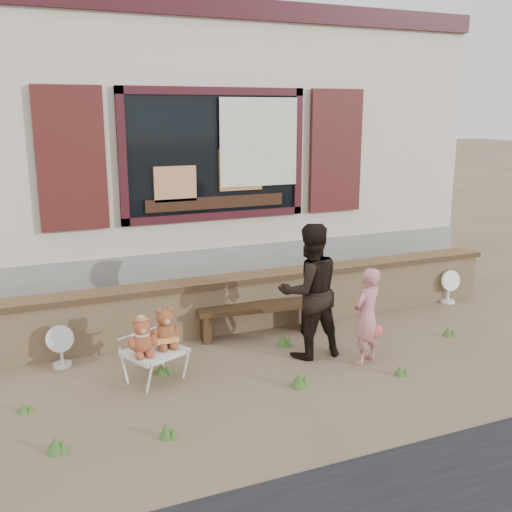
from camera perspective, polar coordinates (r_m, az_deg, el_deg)
name	(u,v)px	position (r m, az deg, el deg)	size (l,w,h in m)	color
ground	(278,357)	(6.59, 2.08, -9.62)	(80.00, 80.00, 0.00)	brown
shopfront	(165,148)	(10.31, -8.68, 10.15)	(8.04, 5.13, 4.00)	#B7A894
brick_wall	(243,301)	(7.33, -1.24, -4.33)	(7.10, 0.36, 0.67)	tan
bench	(258,313)	(7.12, 0.22, -5.44)	(1.50, 0.48, 0.38)	black
folding_chair	(155,353)	(6.03, -9.64, -9.08)	(0.67, 0.64, 0.32)	silver
teddy_bear_left	(142,335)	(5.87, -10.82, -7.44)	(0.28, 0.24, 0.38)	brown
teddy_bear_right	(165,326)	(6.02, -8.66, -6.64)	(0.30, 0.26, 0.41)	brown
child	(367,316)	(6.39, 10.51, -5.64)	(0.38, 0.25, 1.04)	#D07C83
adult	(310,291)	(6.42, 5.12, -3.33)	(0.71, 0.56, 1.47)	black
fan_left	(61,346)	(6.61, -18.08, -8.11)	(0.30, 0.19, 0.46)	silver
fan_right	(449,286)	(8.74, 17.88, -2.76)	(0.29, 0.20, 0.47)	white
grass_tufts	(234,382)	(5.90, -2.08, -11.87)	(4.85, 1.52, 0.15)	#3B6026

